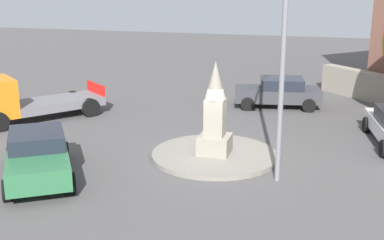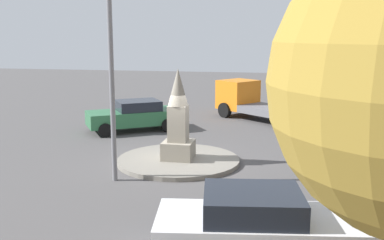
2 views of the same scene
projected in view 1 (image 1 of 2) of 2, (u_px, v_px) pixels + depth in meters
ground_plane at (214, 157)px, 17.82m from camera, size 80.00×80.00×0.00m
traffic_island at (215, 155)px, 17.79m from camera, size 4.47×4.47×0.15m
monument at (215, 115)px, 17.39m from camera, size 1.09×1.09×3.29m
streetlamp at (285, 16)px, 14.38m from camera, size 3.50×0.28×8.45m
car_dark_grey_far_side at (278, 92)px, 24.60m from camera, size 2.62×4.39×1.44m
car_green_parked_right at (38, 155)px, 15.78m from camera, size 4.57×3.85×1.47m
truck_orange_passing at (18, 101)px, 21.91m from camera, size 5.67×5.05×2.05m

